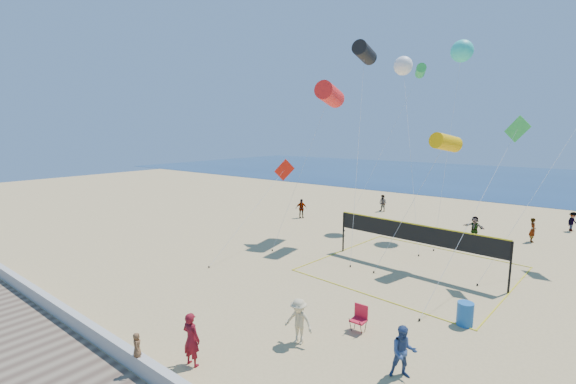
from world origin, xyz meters
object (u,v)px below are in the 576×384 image
Objects in this scene: camp_chair at (360,317)px; volleyball_net at (415,238)px; trash_barrel at (465,314)px; woman at (191,339)px.

volleyball_net is (-0.81, 7.93, 1.22)m from camp_chair.
trash_barrel is 6.43m from volleyball_net.
camp_chair reaches higher than trash_barrel.
volleyball_net reaches higher than woman.
camp_chair is at bearing -135.92° from trash_barrel.
camp_chair is (3.29, 5.38, -0.33)m from woman.
camp_chair is at bearing -129.46° from woman.
woman is at bearing -122.01° from camp_chair.
woman is 1.94× the size of trash_barrel.
woman is at bearing -127.31° from trash_barrel.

